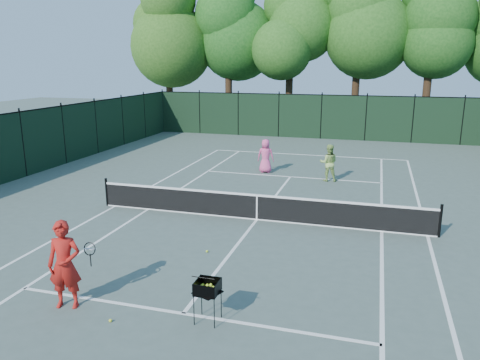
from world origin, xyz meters
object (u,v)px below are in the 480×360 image
(ball_hopper, at_px, (207,287))
(loose_ball_near_cart, at_px, (110,321))
(player_pink, at_px, (266,156))
(coach, at_px, (65,265))
(player_green, at_px, (329,163))
(loose_ball_midcourt, at_px, (207,251))

(ball_hopper, height_order, loose_ball_near_cart, ball_hopper)
(player_pink, distance_m, loose_ball_near_cart, 14.11)
(coach, relative_size, ball_hopper, 2.16)
(player_pink, bearing_deg, coach, 79.15)
(coach, height_order, player_pink, coach)
(player_green, bearing_deg, coach, 63.44)
(coach, relative_size, player_pink, 1.21)
(ball_hopper, xyz_separation_m, loose_ball_near_cart, (-1.94, -0.61, -0.74))
(loose_ball_near_cart, bearing_deg, ball_hopper, 17.53)
(player_green, relative_size, loose_ball_near_cart, 24.58)
(player_green, xyz_separation_m, ball_hopper, (-1.16, -12.66, -0.07))
(player_pink, height_order, player_green, player_green)
(coach, relative_size, loose_ball_near_cart, 29.22)
(player_pink, xyz_separation_m, ball_hopper, (1.95, -13.48, -0.05))
(loose_ball_near_cart, distance_m, loose_ball_midcourt, 4.06)
(player_green, bearing_deg, loose_ball_near_cart, 68.84)
(ball_hopper, bearing_deg, loose_ball_midcourt, 132.15)
(player_pink, height_order, loose_ball_near_cart, player_pink)
(ball_hopper, xyz_separation_m, loose_ball_midcourt, (-1.27, 3.39, -0.74))
(player_pink, bearing_deg, loose_ball_midcourt, 88.12)
(loose_ball_near_cart, bearing_deg, coach, 165.52)
(loose_ball_near_cart, xyz_separation_m, loose_ball_midcourt, (0.67, 4.01, 0.00))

